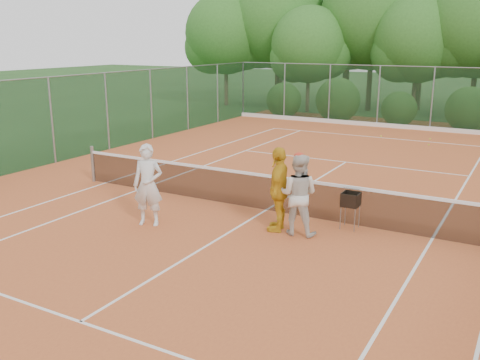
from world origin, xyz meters
name	(u,v)px	position (x,y,z in m)	size (l,w,h in m)	color
ground	(265,211)	(0.00, 0.00, 0.00)	(120.00, 120.00, 0.00)	#1E4317
clay_court	(265,211)	(0.00, 0.00, 0.01)	(18.00, 36.00, 0.02)	#C45D2D
tennis_net	(266,191)	(0.00, 0.00, 0.53)	(11.97, 0.10, 1.10)	gray
player_white	(148,185)	(-1.93, -2.28, 0.99)	(0.70, 0.46, 1.93)	silver
player_center_grp	(298,194)	(1.38, -1.15, 0.95)	(0.99, 0.82, 1.88)	beige
player_yellow	(279,189)	(0.89, -1.12, 0.99)	(1.14, 0.48, 1.95)	gold
ball_hopper	(351,200)	(2.29, -0.22, 0.70)	(0.38, 0.38, 0.86)	gray
stray_ball_a	(430,139)	(1.77, 12.51, 0.05)	(0.07, 0.07, 0.07)	#C3E034
stray_ball_b	(381,136)	(-0.28, 12.11, 0.05)	(0.07, 0.07, 0.07)	#CFE735
stray_ball_c	(429,145)	(1.98, 11.05, 0.05)	(0.07, 0.07, 0.07)	#BCCF30
court_markings	(265,210)	(0.00, 0.00, 0.02)	(11.03, 23.83, 0.01)	white
fence_back	(405,98)	(0.00, 15.00, 1.52)	(18.07, 0.07, 3.00)	#19381E
tropical_treeline	(459,23)	(1.43, 20.22, 5.11)	(32.10, 8.49, 15.03)	brown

